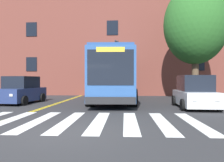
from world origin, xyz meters
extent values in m
plane|color=#303033|center=(0.00, 0.00, 0.00)|extent=(120.00, 120.00, 0.00)
cube|color=white|center=(-2.58, 1.65, 0.00)|extent=(0.62, 4.27, 0.01)
cube|color=white|center=(-1.42, 1.67, 0.00)|extent=(0.62, 4.27, 0.01)
cube|color=white|center=(-0.25, 1.70, 0.00)|extent=(0.62, 4.27, 0.01)
cube|color=white|center=(0.91, 1.73, 0.00)|extent=(0.62, 4.27, 0.01)
cube|color=white|center=(2.08, 1.76, 0.00)|extent=(0.62, 4.27, 0.01)
cube|color=white|center=(3.24, 1.79, 0.00)|extent=(0.62, 4.27, 0.01)
cube|color=white|center=(4.41, 1.82, 0.00)|extent=(0.62, 4.27, 0.01)
cube|color=gold|center=(-2.80, 15.70, 0.00)|extent=(0.12, 36.00, 0.01)
cube|color=gold|center=(-2.64, 15.70, 0.00)|extent=(0.12, 36.00, 0.01)
cube|color=#2D5699|center=(0.78, 9.48, 1.82)|extent=(3.19, 10.58, 2.91)
cube|color=black|center=(2.05, 9.57, 2.11)|extent=(0.63, 9.58, 1.05)
cube|color=black|center=(-0.50, 9.40, 2.11)|extent=(0.63, 9.58, 1.05)
cube|color=black|center=(1.11, 4.26, 2.17)|extent=(2.27, 0.17, 1.75)
cube|color=yellow|center=(1.11, 4.26, 3.04)|extent=(1.39, 0.12, 0.24)
cube|color=#232326|center=(1.11, 4.24, 0.54)|extent=(2.48, 0.26, 0.36)
cube|color=#294E89|center=(0.78, 9.48, 3.36)|extent=(3.01, 10.15, 0.16)
cylinder|color=black|center=(2.19, 6.33, 0.52)|extent=(0.62, 1.08, 1.04)
cylinder|color=black|center=(-0.23, 6.18, 0.52)|extent=(0.62, 1.08, 1.04)
cylinder|color=black|center=(1.84, 11.90, 0.52)|extent=(0.62, 1.08, 1.04)
cylinder|color=black|center=(-0.58, 11.75, 0.52)|extent=(0.62, 1.08, 1.04)
cylinder|color=black|center=(1.77, 13.00, 0.52)|extent=(0.62, 1.08, 1.04)
cylinder|color=black|center=(-0.65, 12.85, 0.52)|extent=(0.62, 1.08, 1.04)
cube|color=navy|center=(-5.12, 7.54, 0.59)|extent=(2.04, 3.82, 0.84)
cube|color=black|center=(-5.12, 7.57, 1.40)|extent=(1.73, 2.15, 0.78)
cube|color=white|center=(-4.75, 5.64, 0.67)|extent=(0.20, 0.06, 0.14)
cylinder|color=black|center=(-4.32, 6.33, 0.30)|extent=(0.27, 0.62, 0.60)
cylinder|color=black|center=(-4.13, 8.61, 0.30)|extent=(0.27, 0.62, 0.60)
cylinder|color=black|center=(-5.92, 8.75, 0.30)|extent=(0.27, 0.62, 0.60)
cube|color=white|center=(5.62, 6.01, 0.55)|extent=(1.74, 3.66, 0.77)
cube|color=black|center=(5.62, 6.04, 1.37)|extent=(1.56, 2.01, 0.87)
cube|color=white|center=(6.13, 4.16, 0.63)|extent=(0.20, 0.04, 0.14)
cube|color=white|center=(5.09, 4.17, 0.63)|extent=(0.20, 0.04, 0.14)
cylinder|color=black|center=(6.50, 4.87, 0.30)|extent=(0.22, 0.60, 0.60)
cylinder|color=black|center=(4.73, 4.88, 0.30)|extent=(0.22, 0.60, 0.60)
cylinder|color=black|center=(6.51, 7.13, 0.30)|extent=(0.22, 0.60, 0.60)
cylinder|color=black|center=(4.74, 7.14, 0.30)|extent=(0.22, 0.60, 0.60)
cube|color=tan|center=(1.17, 19.81, 0.65)|extent=(2.20, 4.66, 0.95)
cube|color=black|center=(1.15, 19.95, 1.48)|extent=(1.80, 2.30, 0.72)
cube|color=white|center=(1.91, 17.60, 0.75)|extent=(0.20, 0.06, 0.14)
cube|color=white|center=(0.84, 17.50, 0.75)|extent=(0.20, 0.06, 0.14)
cylinder|color=black|center=(2.21, 18.50, 0.33)|extent=(0.28, 0.68, 0.66)
cylinder|color=black|center=(0.38, 18.33, 0.33)|extent=(0.28, 0.68, 0.66)
cylinder|color=black|center=(1.95, 21.29, 0.33)|extent=(0.28, 0.68, 0.66)
cylinder|color=black|center=(0.12, 21.12, 0.33)|extent=(0.28, 0.68, 0.66)
cylinder|color=#28282D|center=(1.07, 10.86, 2.31)|extent=(0.16, 0.16, 4.61)
cylinder|color=#28282D|center=(1.08, 9.57, 4.19)|extent=(0.12, 2.58, 0.11)
cube|color=#28282D|center=(1.08, 8.43, 3.59)|extent=(0.34, 0.28, 1.00)
cylinder|color=black|center=(1.08, 8.28, 3.89)|extent=(0.22, 0.03, 0.22)
cylinder|color=orange|center=(1.08, 8.28, 3.59)|extent=(0.22, 0.03, 0.22)
cylinder|color=black|center=(1.08, 8.28, 3.29)|extent=(0.22, 0.03, 0.22)
cylinder|color=brown|center=(6.87, 10.24, 1.57)|extent=(0.49, 0.49, 3.15)
ellipsoid|color=#2D6B28|center=(6.87, 10.24, 5.65)|extent=(6.11, 6.06, 5.89)
cube|color=brown|center=(0.35, 18.49, 6.23)|extent=(40.71, 7.35, 12.46)
cube|color=black|center=(-7.80, 14.78, 3.11)|extent=(1.10, 0.06, 1.40)
cube|color=black|center=(0.35, 14.78, 3.11)|extent=(1.10, 0.06, 1.40)
cube|color=black|center=(8.49, 14.78, 3.11)|extent=(1.10, 0.06, 1.40)
cube|color=black|center=(-7.80, 14.78, 6.60)|extent=(1.10, 0.06, 1.40)
cube|color=black|center=(0.35, 14.78, 6.60)|extent=(1.10, 0.06, 1.40)
cube|color=black|center=(8.49, 14.78, 6.60)|extent=(1.10, 0.06, 1.40)
camera|label=1|loc=(2.07, -6.34, 1.57)|focal=35.00mm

